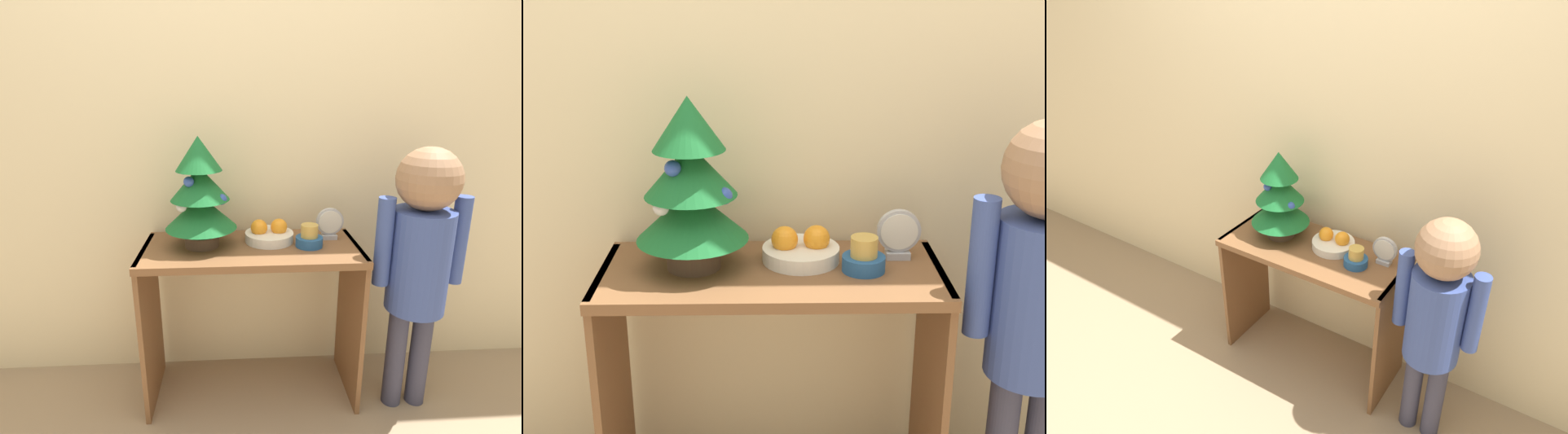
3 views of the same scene
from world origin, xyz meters
TOP-DOWN VIEW (x-y plane):
  - ground_plane at (0.00, 0.00)m, footprint 12.00×12.00m
  - back_wall at (0.00, 0.46)m, footprint 7.00×0.05m
  - console_table at (0.00, 0.21)m, footprint 0.91×0.41m
  - mini_tree at (-0.21, 0.22)m, footprint 0.29×0.29m
  - fruit_bowl at (0.08, 0.26)m, footprint 0.21×0.21m
  - singing_bowl at (0.24, 0.19)m, footprint 0.11×0.11m
  - desk_clock at (0.34, 0.27)m, footprint 0.12×0.04m
  - child_figure at (0.67, 0.09)m, footprint 0.37×0.25m

SIDE VIEW (x-z plane):
  - ground_plane at x=0.00m, z-range 0.00..0.00m
  - console_table at x=0.00m, z-range 0.17..0.89m
  - child_figure at x=0.67m, z-range 0.16..1.30m
  - fruit_bowl at x=0.08m, z-range 0.70..0.80m
  - singing_bowl at x=0.24m, z-range 0.71..0.80m
  - desk_clock at x=0.34m, z-range 0.72..0.85m
  - mini_tree at x=-0.21m, z-range 0.71..1.17m
  - back_wall at x=0.00m, z-range 0.00..2.50m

